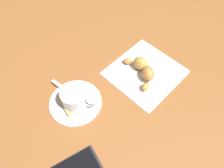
% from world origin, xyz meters
% --- Properties ---
extents(ground_plane, '(1.80, 1.80, 0.00)m').
position_xyz_m(ground_plane, '(0.00, 0.00, 0.00)').
color(ground_plane, brown).
extents(saucer, '(0.13, 0.13, 0.01)m').
position_xyz_m(saucer, '(-0.10, 0.01, 0.00)').
color(saucer, silver).
rests_on(saucer, ground).
extents(espresso_cup, '(0.06, 0.08, 0.05)m').
position_xyz_m(espresso_cup, '(-0.10, 0.00, 0.03)').
color(espresso_cup, silver).
rests_on(espresso_cup, saucer).
extents(teaspoon, '(0.04, 0.13, 0.01)m').
position_xyz_m(teaspoon, '(-0.09, 0.02, 0.01)').
color(teaspoon, silver).
rests_on(teaspoon, saucer).
extents(sugar_packet, '(0.03, 0.07, 0.01)m').
position_xyz_m(sugar_packet, '(-0.12, 0.02, 0.01)').
color(sugar_packet, tan).
rests_on(sugar_packet, saucer).
extents(napkin, '(0.20, 0.19, 0.00)m').
position_xyz_m(napkin, '(0.10, -0.04, 0.00)').
color(napkin, white).
rests_on(napkin, ground).
extents(croissant, '(0.07, 0.12, 0.04)m').
position_xyz_m(croissant, '(0.10, -0.04, 0.02)').
color(croissant, '#C79046').
rests_on(croissant, napkin).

